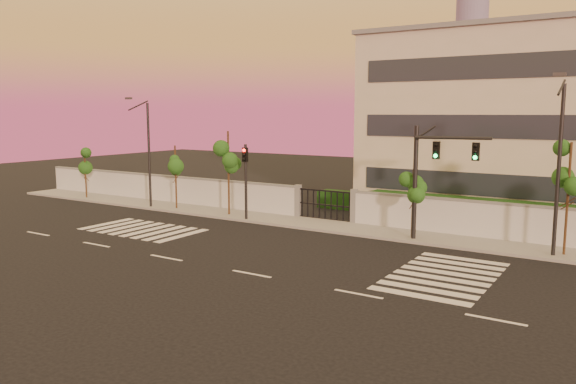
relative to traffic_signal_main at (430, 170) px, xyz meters
The scene contains 16 objects.
ground 11.32m from the traffic_signal_main, 114.59° to the right, with size 120.00×120.00×0.00m, color black.
sidewalk 5.90m from the traffic_signal_main, 169.36° to the left, with size 60.00×3.00×0.15m, color gray.
perimeter_wall 5.66m from the traffic_signal_main, 151.65° to the left, with size 60.00×0.36×2.20m.
hedge_row 6.76m from the traffic_signal_main, 122.73° to the left, with size 41.00×4.25×1.80m.
institutional_building 13.34m from the traffic_signal_main, 69.62° to the left, with size 24.40×12.40×12.25m.
distant_skyscraper 285.09m from the traffic_signal_main, 104.40° to the left, with size 16.00×16.00×118.00m.
road_markings 9.28m from the traffic_signal_main, 135.45° to the right, with size 57.00×7.62×0.02m.
street_tree_a 27.87m from the traffic_signal_main, behind, with size 1.41×1.12×4.05m.
street_tree_b 18.25m from the traffic_signal_main, behind, with size 1.44×1.15×4.56m.
street_tree_c 13.58m from the traffic_signal_main, behind, with size 1.61×1.28×5.64m.
street_tree_d 1.46m from the traffic_signal_main, 160.76° to the left, with size 1.40×1.12×3.84m.
street_tree_e 6.51m from the traffic_signal_main, ahead, with size 1.49×1.19×5.47m.
traffic_signal_main is the anchor object (origin of this frame).
traffic_signal_secondary 11.69m from the traffic_signal_main, behind, with size 0.38×0.35×4.87m.
streetlight_west 20.35m from the traffic_signal_main, behind, with size 0.47×1.89×7.85m.
streetlight_east 6.09m from the traffic_signal_main, ahead, with size 0.51×2.05×8.51m.
Camera 1 is at (13.72, -18.73, 6.81)m, focal length 35.00 mm.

